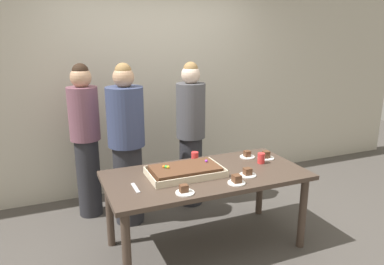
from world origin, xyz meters
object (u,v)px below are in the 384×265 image
at_px(sheet_cake, 185,171).
at_px(cake_server_utensil, 135,188).
at_px(plated_slice_far_right, 248,173).
at_px(plated_slice_center_front, 184,191).
at_px(plated_slice_near_left, 247,155).
at_px(person_green_shirt_behind, 86,138).
at_px(plated_slice_far_left, 237,180).
at_px(plated_slice_near_right, 266,156).
at_px(drink_cup_middle, 261,158).
at_px(drink_cup_nearest, 195,157).
at_px(party_table, 206,182).
at_px(person_serving_front, 191,133).
at_px(person_striped_tie_right, 127,144).

relative_size(sheet_cake, cake_server_utensil, 3.30).
relative_size(plated_slice_far_right, plated_slice_center_front, 1.00).
xyz_separation_m(plated_slice_near_left, person_green_shirt_behind, (-1.48, 0.83, 0.13)).
height_order(sheet_cake, plated_slice_far_left, sheet_cake).
relative_size(plated_slice_near_right, plated_slice_far_left, 1.00).
relative_size(sheet_cake, plated_slice_far_right, 4.40).
relative_size(plated_slice_far_right, drink_cup_middle, 1.50).
xyz_separation_m(drink_cup_nearest, person_green_shirt_behind, (-0.94, 0.75, 0.10)).
relative_size(sheet_cake, plated_slice_near_right, 4.40).
height_order(party_table, drink_cup_middle, drink_cup_middle).
xyz_separation_m(drink_cup_middle, person_serving_front, (-0.39, 0.85, 0.08)).
height_order(plated_slice_far_left, drink_cup_middle, drink_cup_middle).
xyz_separation_m(drink_cup_middle, person_striped_tie_right, (-1.15, 0.71, 0.08)).
distance_m(plated_slice_far_right, drink_cup_nearest, 0.58).
height_order(party_table, plated_slice_center_front, plated_slice_center_front).
distance_m(cake_server_utensil, person_serving_front, 1.31).
xyz_separation_m(party_table, drink_cup_middle, (0.60, 0.04, 0.13)).
xyz_separation_m(person_green_shirt_behind, person_striped_tie_right, (0.37, -0.32, -0.02)).
bearing_deg(person_striped_tie_right, person_serving_front, 73.55).
bearing_deg(drink_cup_nearest, plated_slice_center_front, -119.51).
xyz_separation_m(sheet_cake, plated_slice_near_left, (0.76, 0.20, -0.02)).
bearing_deg(person_green_shirt_behind, person_serving_front, 45.78).
relative_size(plated_slice_far_right, person_serving_front, 0.09).
bearing_deg(plated_slice_near_right, sheet_cake, -174.09).
distance_m(plated_slice_near_left, plated_slice_far_left, 0.69).
distance_m(person_green_shirt_behind, person_striped_tie_right, 0.49).
xyz_separation_m(plated_slice_center_front, drink_cup_middle, (0.93, 0.35, 0.03)).
xyz_separation_m(plated_slice_near_right, plated_slice_far_right, (-0.41, -0.32, -0.00)).
bearing_deg(plated_slice_far_right, drink_cup_nearest, 119.76).
bearing_deg(person_serving_front, plated_slice_center_front, 0.86).
height_order(plated_slice_far_right, cake_server_utensil, plated_slice_far_right).
bearing_deg(person_green_shirt_behind, plated_slice_center_front, -12.32).
xyz_separation_m(plated_slice_center_front, cake_server_utensil, (-0.33, 0.24, -0.02)).
bearing_deg(plated_slice_center_front, person_green_shirt_behind, 112.72).
height_order(plated_slice_near_left, person_green_shirt_behind, person_green_shirt_behind).
bearing_deg(plated_slice_far_left, plated_slice_near_left, 51.56).
xyz_separation_m(cake_server_utensil, person_striped_tie_right, (0.12, 0.82, 0.13)).
bearing_deg(drink_cup_middle, drink_cup_nearest, 154.13).
bearing_deg(plated_slice_near_left, plated_slice_center_front, -148.44).
height_order(sheet_cake, plated_slice_center_front, sheet_cake).
distance_m(party_table, plated_slice_near_left, 0.63).
relative_size(plated_slice_near_left, person_serving_front, 0.09).
bearing_deg(plated_slice_near_left, person_green_shirt_behind, 150.79).
relative_size(plated_slice_near_right, plated_slice_center_front, 1.00).
bearing_deg(plated_slice_center_front, plated_slice_near_right, 22.82).
distance_m(plated_slice_far_right, drink_cup_middle, 0.37).
xyz_separation_m(person_serving_front, person_striped_tie_right, (-0.76, -0.14, -0.00)).
xyz_separation_m(plated_slice_far_left, plated_slice_far_right, (0.17, 0.11, -0.00)).
xyz_separation_m(plated_slice_far_right, person_serving_front, (-0.10, 1.07, 0.11)).
xyz_separation_m(plated_slice_far_left, drink_cup_middle, (0.46, 0.34, 0.02)).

